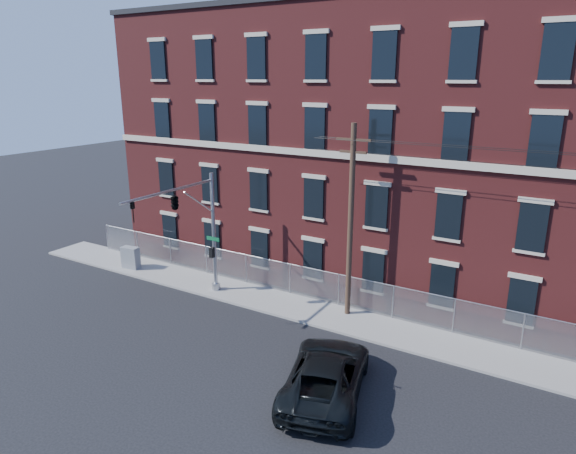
% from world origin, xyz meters
% --- Properties ---
extents(ground, '(140.00, 140.00, 0.00)m').
position_xyz_m(ground, '(0.00, 0.00, 0.00)').
color(ground, black).
rests_on(ground, ground).
extents(sidewalk, '(65.00, 3.00, 0.12)m').
position_xyz_m(sidewalk, '(12.00, 5.00, 0.06)').
color(sidewalk, gray).
rests_on(sidewalk, ground).
extents(chain_link_fence, '(59.06, 0.06, 1.85)m').
position_xyz_m(chain_link_fence, '(12.00, 6.30, 1.06)').
color(chain_link_fence, '#A5A8AD').
rests_on(chain_link_fence, ground).
extents(traffic_signal_mast, '(0.90, 6.75, 7.00)m').
position_xyz_m(traffic_signal_mast, '(-6.00, 2.18, 5.39)').
color(traffic_signal_mast, '#9EA0A5').
rests_on(traffic_signal_mast, ground).
extents(utility_pole_near, '(1.80, 0.28, 10.00)m').
position_xyz_m(utility_pole_near, '(2.00, 5.60, 5.34)').
color(utility_pole_near, '#402C20').
rests_on(utility_pole_near, ground).
extents(pickup_truck, '(4.56, 6.90, 1.76)m').
position_xyz_m(pickup_truck, '(4.16, -1.24, 0.88)').
color(pickup_truck, black).
rests_on(pickup_truck, ground).
extents(utility_cabinet, '(1.22, 0.73, 1.44)m').
position_xyz_m(utility_cabinet, '(-13.03, 4.42, 0.84)').
color(utility_cabinet, gray).
rests_on(utility_cabinet, sidewalk).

